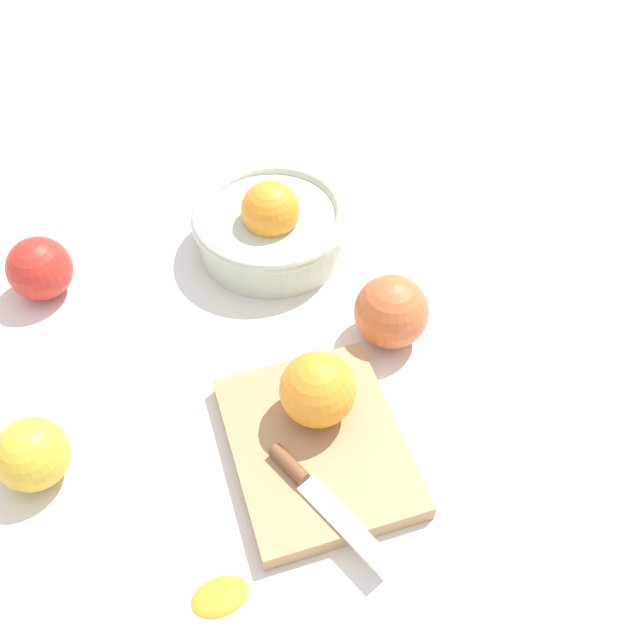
% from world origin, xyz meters
% --- Properties ---
extents(ground_plane, '(2.40, 2.40, 0.00)m').
position_xyz_m(ground_plane, '(0.00, 0.00, 0.00)').
color(ground_plane, silver).
extents(bowl, '(0.20, 0.20, 0.10)m').
position_xyz_m(bowl, '(-0.19, 0.11, 0.04)').
color(bowl, beige).
rests_on(bowl, ground_plane).
extents(cutting_board, '(0.21, 0.18, 0.02)m').
position_xyz_m(cutting_board, '(0.11, 0.06, 0.01)').
color(cutting_board, tan).
rests_on(cutting_board, ground_plane).
extents(orange_on_board, '(0.08, 0.08, 0.08)m').
position_xyz_m(orange_on_board, '(0.07, 0.07, 0.06)').
color(orange_on_board, orange).
rests_on(orange_on_board, cutting_board).
extents(knife, '(0.15, 0.07, 0.01)m').
position_xyz_m(knife, '(0.16, 0.04, 0.03)').
color(knife, silver).
rests_on(knife, cutting_board).
extents(apple_back_center, '(0.08, 0.08, 0.08)m').
position_xyz_m(apple_back_center, '(-0.01, 0.19, 0.04)').
color(apple_back_center, '#CC6638').
rests_on(apple_back_center, ground_plane).
extents(apple_front_left, '(0.08, 0.08, 0.08)m').
position_xyz_m(apple_front_left, '(-0.21, -0.16, 0.04)').
color(apple_front_left, red).
rests_on(apple_front_left, ground_plane).
extents(apple_front_right, '(0.07, 0.07, 0.07)m').
position_xyz_m(apple_front_right, '(0.03, -0.20, 0.04)').
color(apple_front_right, gold).
rests_on(apple_front_right, ground_plane).
extents(citrus_peel, '(0.04, 0.05, 0.01)m').
position_xyz_m(citrus_peel, '(0.21, -0.07, 0.00)').
color(citrus_peel, orange).
rests_on(citrus_peel, ground_plane).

